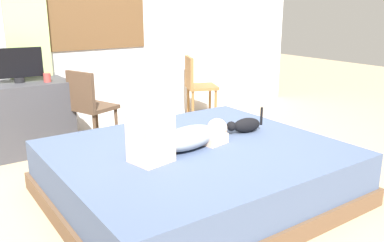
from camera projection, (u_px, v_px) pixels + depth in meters
The scene contains 11 objects.
ground_plane at pixel (211, 197), 3.29m from camera, with size 16.00×16.00×0.00m, color tan.
back_wall_with_window at pixel (89, 9), 4.77m from camera, with size 6.40×0.14×2.90m.
bed at pixel (196, 172), 3.25m from camera, with size 2.19×1.91×0.42m.
person_lying at pixel (179, 137), 3.07m from camera, with size 0.94×0.42×0.34m.
cat at pixel (245, 125), 3.54m from camera, with size 0.36×0.15×0.21m.
desk at pixel (25, 117), 4.24m from camera, with size 0.90×0.56×0.74m.
tv_monitor at pixel (18, 65), 4.08m from camera, with size 0.48×0.10×0.35m.
cup at pixel (47, 77), 4.15m from camera, with size 0.07×0.07×0.09m, color #B23D38.
chair_by_desk at pixel (89, 104), 4.21m from camera, with size 0.49×0.49×0.86m.
chair_spare at pixel (197, 83), 5.34m from camera, with size 0.50×0.50×0.86m.
curtain_left at pixel (27, 29), 4.31m from camera, with size 0.44×0.06×2.51m, color #ADCC75.
Camera 1 is at (-1.84, -2.36, 1.49)m, focal length 38.08 mm.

